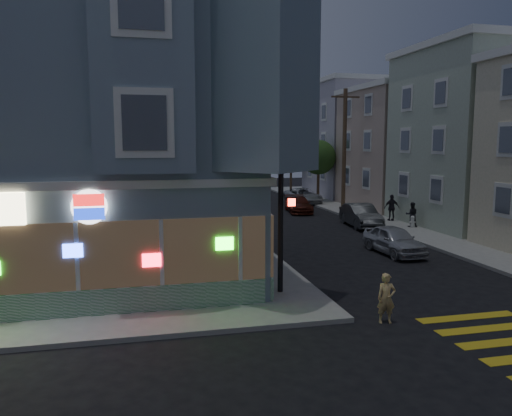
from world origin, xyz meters
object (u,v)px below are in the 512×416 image
object	(u,v)px
street_tree_far	(291,155)
parked_car_d	(303,196)
parked_car_a	(394,240)
pedestrian_b	(392,208)
street_tree_near	(318,157)
pedestrian_a	(412,215)
parked_car_c	(298,205)
utility_pole	(344,148)
running_child	(386,298)
fire_hydrant	(412,221)
traffic_signal	(283,180)
parked_car_b	(361,215)

from	to	relation	value
street_tree_far	parked_car_d	size ratio (longest dim) A/B	1.12
parked_car_a	pedestrian_b	bearing A→B (deg)	60.44
parked_car_a	street_tree_near	bearing A→B (deg)	77.93
pedestrian_a	parked_car_c	xyz separation A→B (m)	(-4.40, 8.51, -0.30)
utility_pole	running_child	bearing A→B (deg)	-110.05
parked_car_d	fire_hydrant	world-z (taller)	parked_car_d
pedestrian_a	parked_car_a	size ratio (longest dim) A/B	0.38
utility_pole	parked_car_a	xyz separation A→B (m)	(-3.40, -14.02, -4.13)
pedestrian_a	traffic_signal	size ratio (longest dim) A/B	0.26
running_child	parked_car_b	xyz separation A→B (m)	(6.48, 15.60, -0.02)
street_tree_near	traffic_signal	xyz separation A→B (m)	(-10.56, -25.14, 0.04)
parked_car_d	parked_car_c	bearing A→B (deg)	-115.53
street_tree_near	parked_car_c	distance (m)	7.43
street_tree_far	pedestrian_b	world-z (taller)	street_tree_far
street_tree_far	traffic_signal	bearing A→B (deg)	-107.68
parked_car_d	traffic_signal	xyz separation A→B (m)	(-9.06, -24.76, 3.32)
street_tree_near	traffic_signal	bearing A→B (deg)	-112.79
street_tree_near	pedestrian_b	xyz separation A→B (m)	(0.80, -11.63, -2.93)
parked_car_b	fire_hydrant	distance (m)	3.09
parked_car_b	parked_car_d	world-z (taller)	parked_car_b
street_tree_near	street_tree_far	distance (m)	8.00
pedestrian_a	traffic_signal	distance (m)	16.14
parked_car_d	street_tree_far	bearing A→B (deg)	76.31
street_tree_far	traffic_signal	world-z (taller)	traffic_signal
parked_car_b	traffic_signal	world-z (taller)	traffic_signal
traffic_signal	utility_pole	bearing A→B (deg)	69.99
pedestrian_a	parked_car_a	bearing A→B (deg)	74.99
utility_pole	parked_car_b	xyz separation A→B (m)	(-1.62, -6.60, -4.08)
street_tree_near	parked_car_b	world-z (taller)	street_tree_near
parked_car_b	fire_hydrant	size ratio (longest dim) A/B	6.05
parked_car_b	parked_car_d	distance (m)	12.22
running_child	traffic_signal	xyz separation A→B (m)	(-2.26, 3.06, 3.24)
utility_pole	parked_car_d	world-z (taller)	utility_pole
pedestrian_b	street_tree_far	bearing A→B (deg)	-82.33
street_tree_near	fire_hydrant	size ratio (longest dim) A/B	7.41
utility_pole	pedestrian_a	world-z (taller)	utility_pole
pedestrian_a	parked_car_b	xyz separation A→B (m)	(-2.62, 1.50, -0.18)
street_tree_near	parked_car_d	xyz separation A→B (m)	(-1.50, -0.38, -3.28)
street_tree_near	parked_car_b	distance (m)	13.13
parked_car_c	parked_car_d	world-z (taller)	parked_car_d
running_child	parked_car_b	size ratio (longest dim) A/B	0.34
traffic_signal	parked_car_a	bearing A→B (deg)	44.78
pedestrian_a	fire_hydrant	bearing A→B (deg)	94.68
running_child	fire_hydrant	world-z (taller)	running_child
parked_car_b	traffic_signal	xyz separation A→B (m)	(-8.74, -12.54, 3.26)
street_tree_far	parked_car_a	size ratio (longest dim) A/B	1.36
parked_car_b	utility_pole	bearing A→B (deg)	81.81
parked_car_c	parked_car_b	bearing A→B (deg)	-67.90
parked_car_d	parked_car_a	bearing A→B (deg)	-99.65
parked_car_a	parked_car_d	xyz separation A→B (m)	(2.10, 19.63, -0.01)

